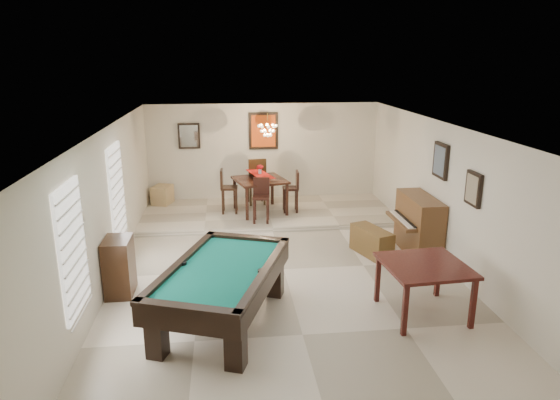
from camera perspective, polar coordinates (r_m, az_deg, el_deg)
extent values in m
cube|color=beige|center=(9.23, 0.42, -7.97)|extent=(6.00, 9.00, 0.02)
cube|color=silver|center=(13.13, -1.91, 5.33)|extent=(6.00, 0.04, 2.60)
cube|color=silver|center=(4.69, 7.24, -15.64)|extent=(6.00, 0.04, 2.60)
cube|color=silver|center=(8.94, -19.02, -0.73)|extent=(0.04, 9.00, 2.60)
cube|color=silver|center=(9.59, 18.53, 0.43)|extent=(0.04, 9.00, 2.60)
cube|color=white|center=(8.50, 0.46, 8.30)|extent=(6.00, 9.00, 0.04)
cube|color=beige|center=(12.23, -1.39, -1.48)|extent=(6.00, 2.50, 0.12)
cube|color=white|center=(6.88, -22.64, -5.21)|extent=(0.06, 1.00, 1.70)
cube|color=white|center=(9.47, -18.15, 0.90)|extent=(0.06, 1.00, 1.70)
cube|color=brown|center=(9.94, 10.42, -4.71)|extent=(0.68, 1.04, 0.54)
cube|color=black|center=(8.56, -17.91, -7.25)|extent=(0.42, 0.63, 0.95)
cube|color=tan|center=(13.07, -13.29, 0.58)|extent=(0.56, 0.62, 0.47)
cube|color=#D84C14|center=(13.00, -1.92, 7.90)|extent=(0.75, 0.06, 0.95)
cube|color=white|center=(13.00, -10.36, 7.21)|extent=(0.55, 0.06, 0.65)
cube|color=slate|center=(9.71, 17.90, 4.31)|extent=(0.06, 0.55, 0.65)
cube|color=gray|center=(8.61, 21.24, 1.19)|extent=(0.06, 0.45, 0.55)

